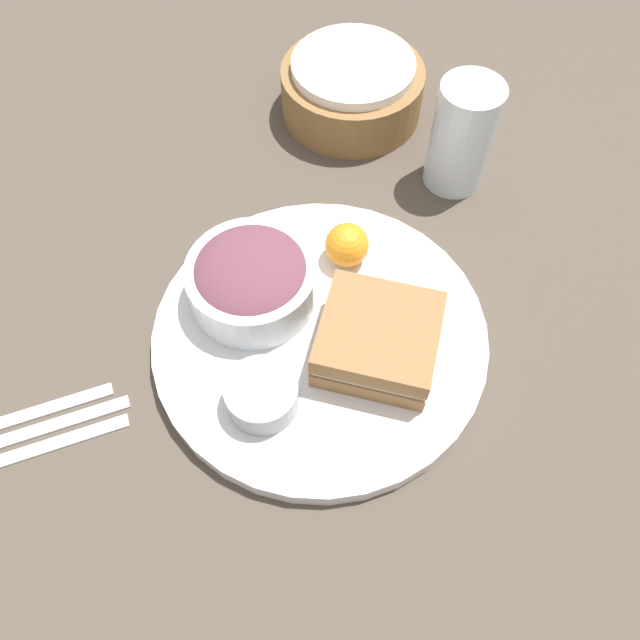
# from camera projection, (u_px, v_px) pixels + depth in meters

# --- Properties ---
(ground_plane) EXTENTS (4.00, 4.00, 0.00)m
(ground_plane) POSITION_uv_depth(u_px,v_px,m) (320.00, 341.00, 0.61)
(ground_plane) COLOR #4C4238
(plate) EXTENTS (0.32, 0.32, 0.02)m
(plate) POSITION_uv_depth(u_px,v_px,m) (320.00, 336.00, 0.60)
(plate) COLOR silver
(plate) RESTS_ON ground_plane
(sandwich) EXTENTS (0.11, 0.11, 0.05)m
(sandwich) POSITION_uv_depth(u_px,v_px,m) (378.00, 339.00, 0.56)
(sandwich) COLOR olive
(sandwich) RESTS_ON plate
(salad_bowl) EXTENTS (0.12, 0.12, 0.06)m
(salad_bowl) POSITION_uv_depth(u_px,v_px,m) (252.00, 279.00, 0.58)
(salad_bowl) COLOR white
(salad_bowl) RESTS_ON plate
(dressing_cup) EXTENTS (0.06, 0.06, 0.03)m
(dressing_cup) POSITION_uv_depth(u_px,v_px,m) (262.00, 395.00, 0.54)
(dressing_cup) COLOR #99999E
(dressing_cup) RESTS_ON plate
(orange_wedge) EXTENTS (0.04, 0.04, 0.04)m
(orange_wedge) POSITION_uv_depth(u_px,v_px,m) (347.00, 245.00, 0.62)
(orange_wedge) COLOR orange
(orange_wedge) RESTS_ON plate
(drink_glass) EXTENTS (0.07, 0.07, 0.12)m
(drink_glass) POSITION_uv_depth(u_px,v_px,m) (462.00, 136.00, 0.66)
(drink_glass) COLOR silver
(drink_glass) RESTS_ON ground_plane
(bread_basket) EXTENTS (0.17, 0.17, 0.07)m
(bread_basket) POSITION_uv_depth(u_px,v_px,m) (352.00, 88.00, 0.75)
(bread_basket) COLOR olive
(bread_basket) RESTS_ON ground_plane
(fork) EXTENTS (0.15, 0.09, 0.01)m
(fork) POSITION_uv_depth(u_px,v_px,m) (37.00, 449.00, 0.55)
(fork) COLOR silver
(fork) RESTS_ON ground_plane
(knife) EXTENTS (0.15, 0.09, 0.01)m
(knife) POSITION_uv_depth(u_px,v_px,m) (34.00, 431.00, 0.56)
(knife) COLOR silver
(knife) RESTS_ON ground_plane
(spoon) EXTENTS (0.13, 0.08, 0.01)m
(spoon) POSITION_uv_depth(u_px,v_px,m) (32.00, 413.00, 0.57)
(spoon) COLOR silver
(spoon) RESTS_ON ground_plane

